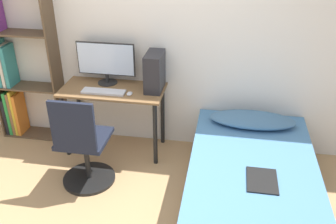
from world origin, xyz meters
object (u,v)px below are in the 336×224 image
(bookshelf, at_px, (12,66))
(office_chair, at_px, (83,151))
(keyboard, at_px, (104,92))
(pc_tower, at_px, (155,72))
(monitor, at_px, (106,61))
(bed, at_px, (251,183))

(bookshelf, distance_m, office_chair, 1.39)
(keyboard, height_order, pc_tower, pc_tower)
(office_chair, relative_size, keyboard, 2.17)
(monitor, height_order, pc_tower, monitor)
(bookshelf, xyz_separation_m, pc_tower, (1.60, -0.06, 0.06))
(keyboard, bearing_deg, bookshelf, 168.31)
(bed, distance_m, keyboard, 1.67)
(bookshelf, relative_size, bed, 1.01)
(office_chair, distance_m, bed, 1.55)
(bed, height_order, pc_tower, pc_tower)
(bed, relative_size, keyboard, 4.14)
(bookshelf, xyz_separation_m, bed, (2.60, -0.78, -0.63))
(monitor, bearing_deg, pc_tower, -7.26)
(office_chair, height_order, bed, office_chair)
(office_chair, relative_size, pc_tower, 2.48)
(bed, distance_m, monitor, 1.88)
(bookshelf, xyz_separation_m, keyboard, (1.10, -0.23, -0.12))
(office_chair, height_order, keyboard, office_chair)
(keyboard, relative_size, pc_tower, 1.14)
(office_chair, bearing_deg, bookshelf, 143.97)
(office_chair, height_order, monitor, monitor)
(keyboard, bearing_deg, pc_tower, 19.29)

